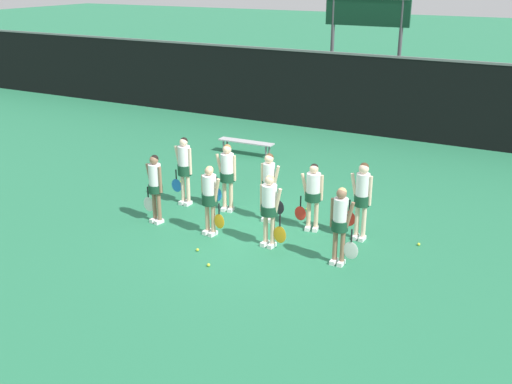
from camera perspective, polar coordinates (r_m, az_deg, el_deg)
ground_plane at (r=14.01m, az=-0.03°, el=-3.69°), size 140.00×140.00×0.00m
fence_windscreen at (r=22.02m, az=11.78°, el=8.93°), size 60.00×0.08×2.91m
scoreboard at (r=23.61m, az=10.48°, el=15.51°), size 3.23×0.15×4.92m
bench_courtside at (r=19.63m, az=-0.95°, el=4.70°), size 1.91×0.42×0.44m
player_0 at (r=14.30m, az=-9.59°, el=0.80°), size 0.63×0.34×1.69m
player_1 at (r=13.50m, az=-4.42°, el=-0.30°), size 0.63×0.36×1.64m
player_2 at (r=12.88m, az=1.31°, el=-1.27°), size 0.66×0.38×1.65m
player_3 at (r=12.20m, az=8.06°, el=-2.69°), size 0.64×0.34×1.68m
player_4 at (r=15.30m, az=-6.84°, el=2.53°), size 0.66×0.36×1.79m
player_5 at (r=14.81m, az=-2.77°, el=1.93°), size 0.64×0.37×1.73m
player_6 at (r=14.18m, az=1.26°, el=0.96°), size 0.63×0.33×1.70m
player_7 at (r=13.76m, az=5.44°, el=0.03°), size 0.65×0.37×1.62m
player_8 at (r=13.37m, az=10.04°, el=-0.26°), size 0.64×0.34×1.81m
tennis_ball_0 at (r=13.07m, az=-5.59°, el=-5.50°), size 0.07×0.07×0.07m
tennis_ball_1 at (r=17.17m, az=-7.15°, el=0.95°), size 0.07×0.07×0.07m
tennis_ball_2 at (r=13.74m, az=15.24°, el=-4.82°), size 0.07×0.07×0.07m
tennis_ball_3 at (r=14.05m, az=8.01°, el=-3.69°), size 0.07×0.07×0.07m
tennis_ball_4 at (r=12.42m, az=-4.54°, el=-6.94°), size 0.07×0.07×0.07m
tennis_ball_5 at (r=15.19m, az=4.86°, el=-1.63°), size 0.07×0.07×0.07m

